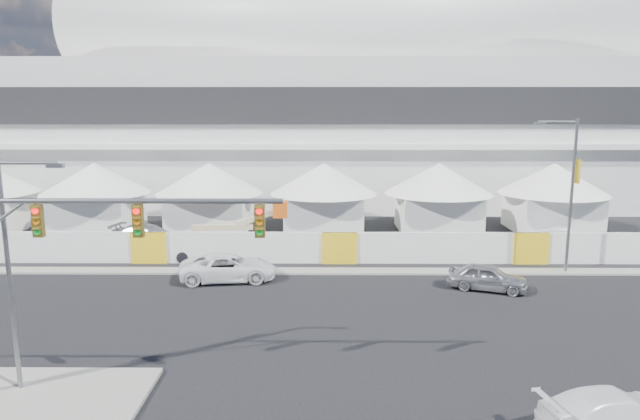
{
  "coord_description": "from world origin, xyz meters",
  "views": [
    {
      "loc": [
        5.04,
        -20.36,
        9.81
      ],
      "look_at": [
        4.81,
        10.0,
        4.24
      ],
      "focal_mm": 32.0,
      "sensor_mm": 36.0,
      "label": 1
    }
  ],
  "objects_px": {
    "lot_car_a": "(568,237)",
    "sedan_silver": "(487,277)",
    "traffic_mast": "(22,274)",
    "pickup_near": "(615,412)",
    "streetlight_median": "(14,259)",
    "pickup_curb": "(228,268)",
    "boom_lift": "(215,244)",
    "lot_car_c": "(148,236)",
    "streetlight_curb": "(569,185)"
  },
  "relations": [
    {
      "from": "lot_car_a",
      "to": "sedan_silver",
      "type": "bearing_deg",
      "value": 173.14
    },
    {
      "from": "traffic_mast",
      "to": "pickup_near",
      "type": "bearing_deg",
      "value": -5.41
    },
    {
      "from": "sedan_silver",
      "to": "pickup_near",
      "type": "xyz_separation_m",
      "value": [
        -0.01,
        -13.7,
        -0.03
      ]
    },
    {
      "from": "lot_car_a",
      "to": "streetlight_median",
      "type": "bearing_deg",
      "value": 161.19
    },
    {
      "from": "pickup_near",
      "to": "streetlight_median",
      "type": "distance_m",
      "value": 19.76
    },
    {
      "from": "pickup_curb",
      "to": "traffic_mast",
      "type": "xyz_separation_m",
      "value": [
        -4.32,
        -13.53,
        3.7
      ]
    },
    {
      "from": "boom_lift",
      "to": "pickup_curb",
      "type": "bearing_deg",
      "value": -75.28
    },
    {
      "from": "pickup_near",
      "to": "streetlight_median",
      "type": "bearing_deg",
      "value": 71.57
    },
    {
      "from": "lot_car_a",
      "to": "boom_lift",
      "type": "height_order",
      "value": "boom_lift"
    },
    {
      "from": "lot_car_c",
      "to": "streetlight_median",
      "type": "relative_size",
      "value": 0.66
    },
    {
      "from": "sedan_silver",
      "to": "pickup_near",
      "type": "relative_size",
      "value": 0.89
    },
    {
      "from": "pickup_near",
      "to": "lot_car_a",
      "type": "height_order",
      "value": "pickup_near"
    },
    {
      "from": "lot_car_c",
      "to": "lot_car_a",
      "type": "bearing_deg",
      "value": -76.07
    },
    {
      "from": "pickup_near",
      "to": "lot_car_c",
      "type": "distance_m",
      "value": 31.53
    },
    {
      "from": "lot_car_a",
      "to": "lot_car_c",
      "type": "xyz_separation_m",
      "value": [
        -29.65,
        -0.16,
        0.12
      ]
    },
    {
      "from": "lot_car_c",
      "to": "traffic_mast",
      "type": "relative_size",
      "value": 0.47
    },
    {
      "from": "lot_car_a",
      "to": "boom_lift",
      "type": "bearing_deg",
      "value": 132.02
    },
    {
      "from": "pickup_curb",
      "to": "lot_car_c",
      "type": "xyz_separation_m",
      "value": [
        -7.0,
        8.01,
        0.01
      ]
    },
    {
      "from": "sedan_silver",
      "to": "lot_car_c",
      "type": "bearing_deg",
      "value": 85.34
    },
    {
      "from": "pickup_near",
      "to": "boom_lift",
      "type": "relative_size",
      "value": 0.63
    },
    {
      "from": "sedan_silver",
      "to": "pickup_curb",
      "type": "height_order",
      "value": "pickup_curb"
    },
    {
      "from": "lot_car_c",
      "to": "streetlight_curb",
      "type": "xyz_separation_m",
      "value": [
        26.64,
        -6.34,
        4.52
      ]
    },
    {
      "from": "traffic_mast",
      "to": "streetlight_curb",
      "type": "bearing_deg",
      "value": 32.38
    },
    {
      "from": "pickup_near",
      "to": "traffic_mast",
      "type": "relative_size",
      "value": 0.42
    },
    {
      "from": "sedan_silver",
      "to": "lot_car_c",
      "type": "height_order",
      "value": "lot_car_c"
    },
    {
      "from": "traffic_mast",
      "to": "boom_lift",
      "type": "xyz_separation_m",
      "value": [
        2.65,
        18.21,
        -3.46
      ]
    },
    {
      "from": "traffic_mast",
      "to": "streetlight_curb",
      "type": "distance_m",
      "value": 28.38
    },
    {
      "from": "lot_car_c",
      "to": "streetlight_curb",
      "type": "bearing_deg",
      "value": -89.76
    },
    {
      "from": "lot_car_a",
      "to": "traffic_mast",
      "type": "height_order",
      "value": "traffic_mast"
    },
    {
      "from": "sedan_silver",
      "to": "lot_car_a",
      "type": "bearing_deg",
      "value": -21.11
    },
    {
      "from": "pickup_near",
      "to": "boom_lift",
      "type": "height_order",
      "value": "boom_lift"
    },
    {
      "from": "streetlight_curb",
      "to": "sedan_silver",
      "type": "bearing_deg",
      "value": -148.9
    },
    {
      "from": "pickup_curb",
      "to": "lot_car_a",
      "type": "distance_m",
      "value": 24.08
    },
    {
      "from": "pickup_curb",
      "to": "boom_lift",
      "type": "relative_size",
      "value": 0.74
    },
    {
      "from": "pickup_near",
      "to": "lot_car_c",
      "type": "xyz_separation_m",
      "value": [
        -21.25,
        23.29,
        0.09
      ]
    },
    {
      "from": "lot_car_c",
      "to": "sedan_silver",
      "type": "bearing_deg",
      "value": -100.66
    },
    {
      "from": "boom_lift",
      "to": "streetlight_median",
      "type": "bearing_deg",
      "value": -105.44
    },
    {
      "from": "pickup_near",
      "to": "streetlight_median",
      "type": "xyz_separation_m",
      "value": [
        -19.18,
        2.43,
        4.07
      ]
    },
    {
      "from": "lot_car_c",
      "to": "traffic_mast",
      "type": "xyz_separation_m",
      "value": [
        2.68,
        -21.54,
        3.69
      ]
    },
    {
      "from": "pickup_near",
      "to": "streetlight_median",
      "type": "relative_size",
      "value": 0.58
    },
    {
      "from": "pickup_near",
      "to": "lot_car_c",
      "type": "relative_size",
      "value": 0.88
    },
    {
      "from": "sedan_silver",
      "to": "lot_car_a",
      "type": "distance_m",
      "value": 12.87
    },
    {
      "from": "lot_car_a",
      "to": "streetlight_median",
      "type": "height_order",
      "value": "streetlight_median"
    },
    {
      "from": "pickup_near",
      "to": "streetlight_curb",
      "type": "relative_size",
      "value": 0.51
    },
    {
      "from": "sedan_silver",
      "to": "lot_car_a",
      "type": "height_order",
      "value": "sedan_silver"
    },
    {
      "from": "boom_lift",
      "to": "lot_car_c",
      "type": "bearing_deg",
      "value": 143.18
    },
    {
      "from": "sedan_silver",
      "to": "streetlight_curb",
      "type": "bearing_deg",
      "value": -39.26
    },
    {
      "from": "sedan_silver",
      "to": "boom_lift",
      "type": "relative_size",
      "value": 0.57
    },
    {
      "from": "traffic_mast",
      "to": "streetlight_median",
      "type": "distance_m",
      "value": 0.96
    },
    {
      "from": "lot_car_c",
      "to": "pickup_near",
      "type": "bearing_deg",
      "value": -124.01
    }
  ]
}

